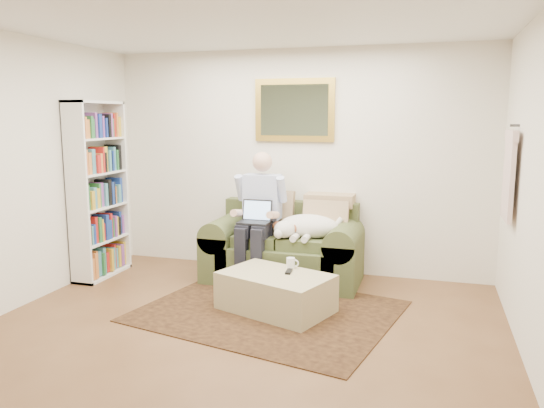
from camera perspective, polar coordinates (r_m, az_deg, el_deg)
The scene contains 12 objects.
room_shell at distance 4.22m, azimuth -4.46°, elevation 2.18°, with size 4.51×5.00×2.61m.
rug at distance 5.13m, azimuth -0.41°, elevation -11.43°, with size 2.27×1.81×0.01m, color black.
sofa at distance 5.99m, azimuth 1.26°, elevation -5.44°, with size 1.71×0.87×1.03m.
seated_man at distance 5.82m, azimuth -1.58°, elevation -1.58°, with size 0.56×0.81×1.44m, color #8C97D8, non-canonical shape.
laptop at distance 5.75m, azimuth -1.78°, elevation -1.36°, with size 0.33×0.26×0.24m.
sleeping_dog at distance 5.75m, azimuth 4.00°, elevation -2.40°, with size 0.71×0.44×0.26m, color white, non-canonical shape.
ottoman at distance 5.08m, azimuth 0.40°, elevation -9.48°, with size 1.01×0.64×0.37m, color tan.
coffee_mug at distance 5.21m, azimuth 2.02°, elevation -6.34°, with size 0.08×0.08×0.10m, color white.
tv_remote at distance 5.07m, azimuth 1.82°, elevation -7.27°, with size 0.05×0.15×0.02m, color black.
bookshelf at distance 6.34m, azimuth -18.19°, elevation 1.42°, with size 0.28×0.80×2.00m, color white, non-canonical shape.
wall_mirror at distance 6.21m, azimuth 2.42°, elevation 10.05°, with size 0.94×0.04×0.72m.
hanging_shirt at distance 5.21m, azimuth 24.15°, elevation 3.32°, with size 0.06×0.52×0.90m, color beige, non-canonical shape.
Camera 1 is at (1.52, -3.55, 1.83)m, focal length 35.00 mm.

